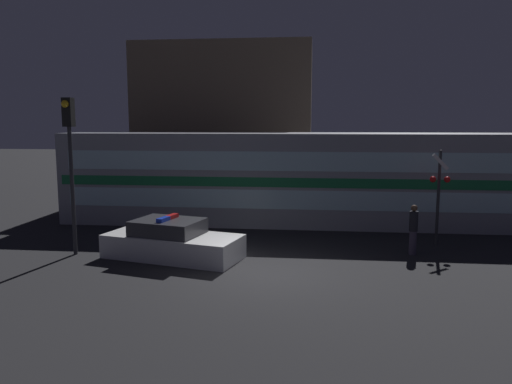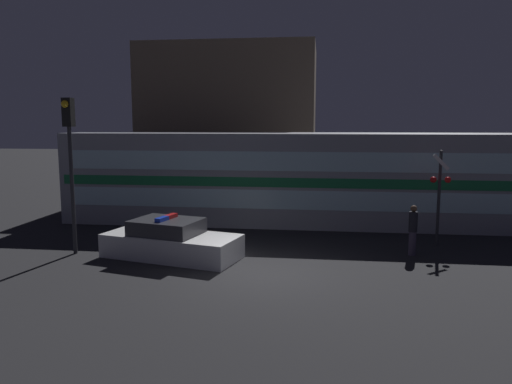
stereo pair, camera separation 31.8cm
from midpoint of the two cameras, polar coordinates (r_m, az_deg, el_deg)
The scene contains 7 objects.
ground_plane at distance 14.36m, azimuth 0.11°, elevation -9.27°, with size 120.00×120.00×0.00m, color black.
train at distance 21.16m, azimuth 6.68°, elevation 1.55°, with size 21.51×3.22×3.80m.
police_car at distance 16.09m, azimuth -10.13°, elevation -5.65°, with size 4.59×2.78×1.33m.
pedestrian at distance 16.84m, azimuth 17.02°, elevation -4.08°, with size 0.27×0.27×1.63m.
crossing_signal_near at distance 18.25m, azimuth 19.71°, elevation 0.21°, with size 0.69×0.28×3.31m.
traffic_light_corner at distance 16.88m, azimuth -21.02°, elevation 5.09°, with size 0.30×0.46×5.02m.
building_left at distance 30.39m, azimuth -3.54°, elevation 8.11°, with size 9.98×6.38×8.63m.
Camera 1 is at (1.35, -13.64, 4.28)m, focal length 35.00 mm.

